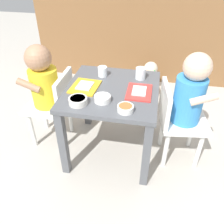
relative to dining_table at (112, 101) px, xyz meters
The scene contains 13 objects.
ground_plane 0.39m from the dining_table, ahead, with size 7.00×7.00×0.00m, color #B2ADA3.
kitchen_cabinet_back 1.22m from the dining_table, 90.00° to the left, with size 1.92×0.34×1.01m, color brown.
dining_table is the anchor object (origin of this frame).
seated_child_left 0.44m from the dining_table, behind, with size 0.28×0.28×0.70m.
seated_child_right 0.44m from the dining_table, ahead, with size 0.32×0.32×0.72m.
dog 0.73m from the dining_table, 76.02° to the left, with size 0.23×0.44×0.30m.
food_tray_left 0.19m from the dining_table, behind, with size 0.17×0.19×0.02m.
food_tray_right 0.19m from the dining_table, ahead, with size 0.14×0.19×0.02m.
water_cup_left 0.21m from the dining_table, 121.19° to the left, with size 0.06×0.06×0.06m.
water_cup_right 0.25m from the dining_table, 46.96° to the left, with size 0.06×0.06×0.07m.
veggie_bowl_near 0.26m from the dining_table, 127.47° to the right, with size 0.10×0.10×0.04m.
cereal_bowl_left_side 0.18m from the dining_table, 100.06° to the right, with size 0.09×0.09×0.03m.
cereal_bowl_right_side 0.26m from the dining_table, 62.18° to the right, with size 0.08×0.08×0.03m.
Camera 1 is at (0.23, -1.18, 1.18)m, focal length 37.97 mm.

